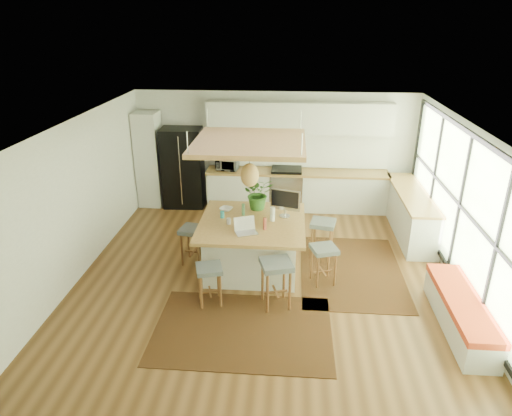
# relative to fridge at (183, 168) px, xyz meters

# --- Properties ---
(floor) EXTENTS (7.00, 7.00, 0.00)m
(floor) POSITION_rel_fridge_xyz_m (2.15, -3.21, -0.93)
(floor) COLOR #4E3016
(floor) RESTS_ON ground
(ceiling) EXTENTS (7.00, 7.00, 0.00)m
(ceiling) POSITION_rel_fridge_xyz_m (2.15, -3.21, 1.78)
(ceiling) COLOR white
(ceiling) RESTS_ON ground
(wall_back) EXTENTS (6.50, 0.00, 6.50)m
(wall_back) POSITION_rel_fridge_xyz_m (2.15, 0.29, 0.42)
(wall_back) COLOR beige
(wall_back) RESTS_ON ground
(wall_front) EXTENTS (6.50, 0.00, 6.50)m
(wall_front) POSITION_rel_fridge_xyz_m (2.15, -6.71, 0.42)
(wall_front) COLOR beige
(wall_front) RESTS_ON ground
(wall_left) EXTENTS (0.00, 7.00, 7.00)m
(wall_left) POSITION_rel_fridge_xyz_m (-1.10, -3.21, 0.42)
(wall_left) COLOR beige
(wall_left) RESTS_ON ground
(wall_right) EXTENTS (0.00, 7.00, 7.00)m
(wall_right) POSITION_rel_fridge_xyz_m (5.40, -3.21, 0.42)
(wall_right) COLOR beige
(wall_right) RESTS_ON ground
(window_wall) EXTENTS (0.10, 6.20, 2.60)m
(window_wall) POSITION_rel_fridge_xyz_m (5.37, -3.21, 0.47)
(window_wall) COLOR black
(window_wall) RESTS_ON wall_right
(pantry) EXTENTS (0.55, 0.60, 2.25)m
(pantry) POSITION_rel_fridge_xyz_m (-0.80, -0.03, 0.20)
(pantry) COLOR beige
(pantry) RESTS_ON floor
(back_counter_base) EXTENTS (4.20, 0.60, 0.88)m
(back_counter_base) POSITION_rel_fridge_xyz_m (2.70, -0.03, -0.49)
(back_counter_base) COLOR beige
(back_counter_base) RESTS_ON floor
(back_counter_top) EXTENTS (4.24, 0.64, 0.05)m
(back_counter_top) POSITION_rel_fridge_xyz_m (2.70, -0.03, -0.03)
(back_counter_top) COLOR olive
(back_counter_top) RESTS_ON back_counter_base
(backsplash) EXTENTS (4.20, 0.02, 0.80)m
(backsplash) POSITION_rel_fridge_xyz_m (2.70, 0.27, 0.43)
(backsplash) COLOR white
(backsplash) RESTS_ON wall_back
(upper_cabinets) EXTENTS (4.20, 0.34, 0.70)m
(upper_cabinets) POSITION_rel_fridge_xyz_m (2.70, 0.11, 1.22)
(upper_cabinets) COLOR beige
(upper_cabinets) RESTS_ON wall_back
(range) EXTENTS (0.76, 0.62, 1.00)m
(range) POSITION_rel_fridge_xyz_m (2.45, -0.03, -0.43)
(range) COLOR #A5A5AA
(range) RESTS_ON floor
(right_counter_base) EXTENTS (0.60, 2.50, 0.88)m
(right_counter_base) POSITION_rel_fridge_xyz_m (5.08, -1.21, -0.49)
(right_counter_base) COLOR beige
(right_counter_base) RESTS_ON floor
(right_counter_top) EXTENTS (0.64, 2.54, 0.05)m
(right_counter_top) POSITION_rel_fridge_xyz_m (5.08, -1.21, -0.03)
(right_counter_top) COLOR olive
(right_counter_top) RESTS_ON right_counter_base
(window_bench) EXTENTS (0.52, 2.00, 0.50)m
(window_bench) POSITION_rel_fridge_xyz_m (5.10, -4.41, -0.68)
(window_bench) COLOR beige
(window_bench) RESTS_ON floor
(ceiling_panel) EXTENTS (1.86, 1.86, 0.80)m
(ceiling_panel) POSITION_rel_fridge_xyz_m (1.85, -2.81, 1.12)
(ceiling_panel) COLOR olive
(ceiling_panel) RESTS_ON ceiling
(rug_near) EXTENTS (2.60, 1.80, 0.01)m
(rug_near) POSITION_rel_fridge_xyz_m (1.92, -4.73, -0.92)
(rug_near) COLOR black
(rug_near) RESTS_ON floor
(rug_right) EXTENTS (1.80, 2.60, 0.01)m
(rug_right) POSITION_rel_fridge_xyz_m (3.70, -2.89, -0.92)
(rug_right) COLOR black
(rug_right) RESTS_ON floor
(fridge) EXTENTS (0.97, 0.77, 1.89)m
(fridge) POSITION_rel_fridge_xyz_m (0.00, 0.00, 0.00)
(fridge) COLOR black
(fridge) RESTS_ON floor
(island) EXTENTS (1.85, 1.85, 0.93)m
(island) POSITION_rel_fridge_xyz_m (1.90, -2.91, -0.46)
(island) COLOR olive
(island) RESTS_ON floor
(stool_near_left) EXTENTS (0.49, 0.49, 0.67)m
(stool_near_left) POSITION_rel_fridge_xyz_m (1.33, -4.09, -0.57)
(stool_near_left) COLOR #454B4C
(stool_near_left) RESTS_ON floor
(stool_near_right) EXTENTS (0.58, 0.58, 0.79)m
(stool_near_right) POSITION_rel_fridge_xyz_m (2.38, -4.06, -0.57)
(stool_near_right) COLOR #454B4C
(stool_near_right) RESTS_ON floor
(stool_right_front) EXTENTS (0.51, 0.51, 0.69)m
(stool_right_front) POSITION_rel_fridge_xyz_m (3.15, -3.33, -0.57)
(stool_right_front) COLOR #454B4C
(stool_right_front) RESTS_ON floor
(stool_right_back) EXTENTS (0.52, 0.52, 0.74)m
(stool_right_back) POSITION_rel_fridge_xyz_m (3.18, -2.39, -0.57)
(stool_right_back) COLOR #454B4C
(stool_right_back) RESTS_ON floor
(stool_left_side) EXTENTS (0.49, 0.49, 0.71)m
(stool_left_side) POSITION_rel_fridge_xyz_m (0.80, -2.81, -0.57)
(stool_left_side) COLOR #454B4C
(stool_left_side) RESTS_ON floor
(laptop) EXTENTS (0.47, 0.48, 0.27)m
(laptop) POSITION_rel_fridge_xyz_m (1.85, -3.40, 0.12)
(laptop) COLOR #A5A5AA
(laptop) RESTS_ON island
(monitor) EXTENTS (0.59, 0.35, 0.52)m
(monitor) POSITION_rel_fridge_xyz_m (2.47, -2.65, 0.26)
(monitor) COLOR #A5A5AA
(monitor) RESTS_ON island
(microwave) EXTENTS (0.53, 0.33, 0.34)m
(microwave) POSITION_rel_fridge_xyz_m (1.06, -0.02, 0.17)
(microwave) COLOR #A5A5AA
(microwave) RESTS_ON back_counter_top
(island_plant) EXTENTS (0.69, 0.74, 0.48)m
(island_plant) POSITION_rel_fridge_xyz_m (1.97, -2.33, 0.24)
(island_plant) COLOR #1E4C19
(island_plant) RESTS_ON island
(island_bowl) EXTENTS (0.29, 0.29, 0.06)m
(island_bowl) POSITION_rel_fridge_xyz_m (1.38, -2.47, 0.03)
(island_bowl) COLOR silver
(island_bowl) RESTS_ON island
(island_bottle_0) EXTENTS (0.07, 0.07, 0.19)m
(island_bottle_0) POSITION_rel_fridge_xyz_m (1.35, -2.81, 0.10)
(island_bottle_0) COLOR teal
(island_bottle_0) RESTS_ON island
(island_bottle_1) EXTENTS (0.07, 0.07, 0.19)m
(island_bottle_1) POSITION_rel_fridge_xyz_m (1.50, -3.06, 0.10)
(island_bottle_1) COLOR silver
(island_bottle_1) RESTS_ON island
(island_bottle_2) EXTENTS (0.07, 0.07, 0.19)m
(island_bottle_2) POSITION_rel_fridge_xyz_m (2.15, -3.21, 0.10)
(island_bottle_2) COLOR brown
(island_bottle_2) RESTS_ON island
(island_bottle_3) EXTENTS (0.07, 0.07, 0.19)m
(island_bottle_3) POSITION_rel_fridge_xyz_m (2.25, -2.86, 0.10)
(island_bottle_3) COLOR silver
(island_bottle_3) RESTS_ON island
(island_bottle_4) EXTENTS (0.07, 0.07, 0.19)m
(island_bottle_4) POSITION_rel_fridge_xyz_m (1.70, -2.66, 0.10)
(island_bottle_4) COLOR #4E8255
(island_bottle_4) RESTS_ON island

